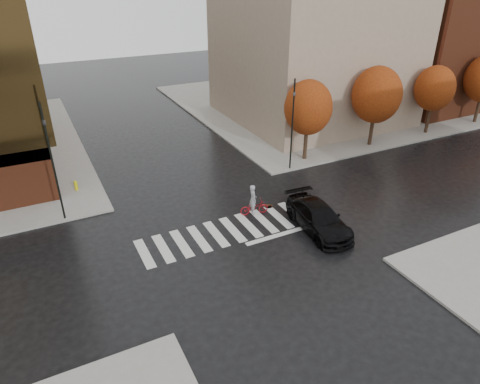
# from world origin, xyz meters

# --- Properties ---
(ground) EXTENTS (120.00, 120.00, 0.00)m
(ground) POSITION_xyz_m (0.00, 0.00, 0.00)
(ground) COLOR black
(ground) RESTS_ON ground
(sidewalk_ne) EXTENTS (30.00, 30.00, 0.15)m
(sidewalk_ne) POSITION_xyz_m (21.00, 21.00, 0.07)
(sidewalk_ne) COLOR gray
(sidewalk_ne) RESTS_ON ground
(crosswalk) EXTENTS (12.00, 3.00, 0.01)m
(crosswalk) POSITION_xyz_m (0.00, 0.50, 0.01)
(crosswalk) COLOR silver
(crosswalk) RESTS_ON ground
(building_ne_tan) EXTENTS (16.00, 16.00, 18.00)m
(building_ne_tan) POSITION_xyz_m (17.00, 17.00, 9.15)
(building_ne_tan) COLOR gray
(building_ne_tan) RESTS_ON sidewalk_ne
(building_ne_brick) EXTENTS (14.00, 14.00, 14.00)m
(building_ne_brick) POSITION_xyz_m (33.00, 16.00, 7.15)
(building_ne_brick) COLOR brown
(building_ne_brick) RESTS_ON sidewalk_ne
(tree_ne_a) EXTENTS (3.80, 3.80, 6.50)m
(tree_ne_a) POSITION_xyz_m (10.00, 7.40, 4.46)
(tree_ne_a) COLOR black
(tree_ne_a) RESTS_ON sidewalk_ne
(tree_ne_b) EXTENTS (4.20, 4.20, 6.89)m
(tree_ne_b) POSITION_xyz_m (17.00, 7.40, 4.62)
(tree_ne_b) COLOR black
(tree_ne_b) RESTS_ON sidewalk_ne
(tree_ne_c) EXTENTS (3.60, 3.60, 6.31)m
(tree_ne_c) POSITION_xyz_m (24.00, 7.40, 4.37)
(tree_ne_c) COLOR black
(tree_ne_c) RESTS_ON sidewalk_ne
(sedan) EXTENTS (2.64, 5.63, 1.59)m
(sedan) POSITION_xyz_m (4.68, -1.80, 0.79)
(sedan) COLOR black
(sedan) RESTS_ON ground
(cyclist) EXTENTS (1.94, 0.99, 2.11)m
(cyclist) POSITION_xyz_m (2.04, 1.56, 0.72)
(cyclist) COLOR maroon
(cyclist) RESTS_ON ground
(traffic_light_nw) EXTENTS (0.22, 0.20, 7.49)m
(traffic_light_nw) POSITION_xyz_m (-9.00, 6.30, 4.43)
(traffic_light_nw) COLOR black
(traffic_light_nw) RESTS_ON sidewalk_nw
(traffic_light_ne) EXTENTS (0.20, 0.22, 7.04)m
(traffic_light_ne) POSITION_xyz_m (7.86, 6.30, 4.13)
(traffic_light_ne) COLOR black
(traffic_light_ne) RESTS_ON sidewalk_ne
(fire_hydrant) EXTENTS (0.26, 0.26, 0.72)m
(fire_hydrant) POSITION_xyz_m (-7.76, 10.00, 0.55)
(fire_hydrant) COLOR #D1CD0C
(fire_hydrant) RESTS_ON sidewalk_nw
(manhole) EXTENTS (0.63, 0.63, 0.01)m
(manhole) POSITION_xyz_m (3.40, 2.00, 0.01)
(manhole) COLOR #472819
(manhole) RESTS_ON ground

